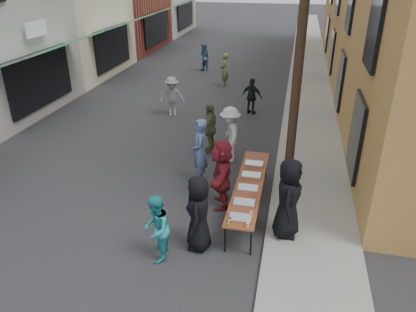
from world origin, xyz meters
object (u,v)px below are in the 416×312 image
at_px(utility_pole_near, 302,25).
at_px(server, 288,198).
at_px(catering_tray_sausage, 240,218).
at_px(guest_front_a, 199,213).
at_px(serving_table, 249,185).
at_px(guest_front_c, 156,229).

height_order(utility_pole_near, server, utility_pole_near).
bearing_deg(catering_tray_sausage, guest_front_a, -169.17).
height_order(utility_pole_near, guest_front_a, utility_pole_near).
height_order(serving_table, server, server).
bearing_deg(guest_front_c, serving_table, 134.61).
height_order(guest_front_a, server, server).
distance_m(serving_table, guest_front_a, 2.05).
bearing_deg(server, utility_pole_near, 4.58).
bearing_deg(server, catering_tray_sausage, 124.58).
relative_size(guest_front_c, server, 0.80).
bearing_deg(utility_pole_near, serving_table, -118.14).
distance_m(serving_table, server, 1.50).
bearing_deg(catering_tray_sausage, guest_front_c, -155.61).
bearing_deg(server, guest_front_a, 115.71).
xyz_separation_m(guest_front_c, server, (2.72, 1.38, 0.29)).
xyz_separation_m(utility_pole_near, guest_front_a, (-1.87, -3.62, -3.59)).
bearing_deg(utility_pole_near, guest_front_c, -122.33).
distance_m(utility_pole_near, catering_tray_sausage, 5.16).
distance_m(guest_front_a, server, 2.08).
bearing_deg(guest_front_a, server, 107.87).
relative_size(catering_tray_sausage, guest_front_a, 0.28).
bearing_deg(utility_pole_near, guest_front_a, -117.35).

